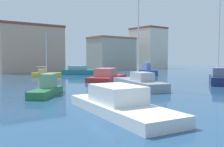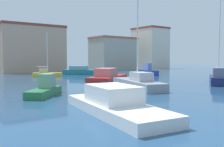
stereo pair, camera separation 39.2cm
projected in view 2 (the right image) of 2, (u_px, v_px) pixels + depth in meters
The scene contains 12 objects.
water at pixel (72, 84), 26.92m from camera, with size 160.00×160.00×0.00m, color navy.
sailboat_grey_distant_east at pixel (138, 82), 23.62m from camera, with size 4.32×8.28×11.51m.
motorboat_teal_behind_lamppost at pixel (83, 71), 43.28m from camera, with size 6.13×7.04×1.50m.
motorboat_white_mid_harbor at pixel (115, 103), 12.89m from camera, with size 3.60×8.08×1.43m.
sailboat_navy_near_pier at pixel (218, 78), 27.34m from camera, with size 5.84×4.66×9.44m.
sailboat_yellow_far_left at pixel (47, 73), 38.42m from camera, with size 4.45×2.89×6.73m.
motorboat_red_far_right at pixel (107, 76), 32.47m from camera, with size 8.55×7.35×1.56m.
motorboat_blue_outer_mooring at pixel (148, 71), 42.06m from camera, with size 2.25×4.52×2.01m.
motorboat_green_distant_north at pixel (45, 89), 19.04m from camera, with size 3.95×4.19×1.63m.
waterfront_apartments at pixel (30, 49), 52.71m from camera, with size 13.07×8.67×9.70m.
yacht_club at pixel (113, 53), 63.92m from camera, with size 10.88×7.30×8.13m.
warehouse_block at pixel (150, 48), 70.99m from camera, with size 7.21×8.79×11.42m.
Camera 2 is at (2.66, -4.18, 2.85)m, focal length 40.06 mm.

